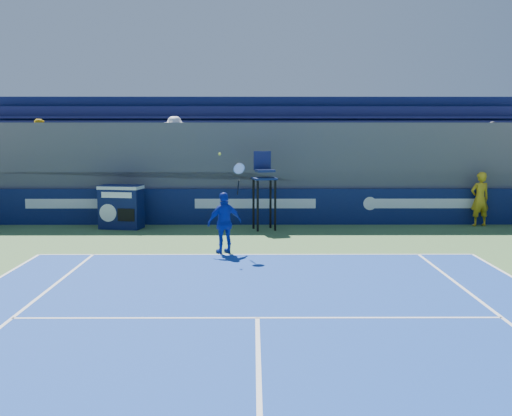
{
  "coord_description": "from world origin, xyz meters",
  "views": [
    {
      "loc": [
        -0.07,
        -4.05,
        3.17
      ],
      "look_at": [
        0.0,
        11.5,
        1.25
      ],
      "focal_mm": 45.0,
      "sensor_mm": 36.0,
      "label": 1
    }
  ],
  "objects_px": {
    "umpire_chair": "(264,182)",
    "tennis_player": "(225,223)",
    "match_clock": "(121,206)",
    "ball_person": "(480,199)"
  },
  "relations": [
    {
      "from": "ball_person",
      "to": "match_clock",
      "type": "relative_size",
      "value": 1.24
    },
    {
      "from": "ball_person",
      "to": "tennis_player",
      "type": "distance_m",
      "value": 9.37
    },
    {
      "from": "ball_person",
      "to": "match_clock",
      "type": "distance_m",
      "value": 11.63
    },
    {
      "from": "ball_person",
      "to": "umpire_chair",
      "type": "xyz_separation_m",
      "value": [
        -7.07,
        -0.75,
        0.63
      ]
    },
    {
      "from": "match_clock",
      "to": "tennis_player",
      "type": "relative_size",
      "value": 0.56
    },
    {
      "from": "umpire_chair",
      "to": "tennis_player",
      "type": "bearing_deg",
      "value": -105.25
    },
    {
      "from": "match_clock",
      "to": "tennis_player",
      "type": "height_order",
      "value": "tennis_player"
    },
    {
      "from": "match_clock",
      "to": "umpire_chair",
      "type": "xyz_separation_m",
      "value": [
        4.55,
        -0.26,
        0.79
      ]
    },
    {
      "from": "umpire_chair",
      "to": "tennis_player",
      "type": "relative_size",
      "value": 0.96
    },
    {
      "from": "umpire_chair",
      "to": "tennis_player",
      "type": "xyz_separation_m",
      "value": [
        -1.06,
        -3.91,
        -0.72
      ]
    }
  ]
}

